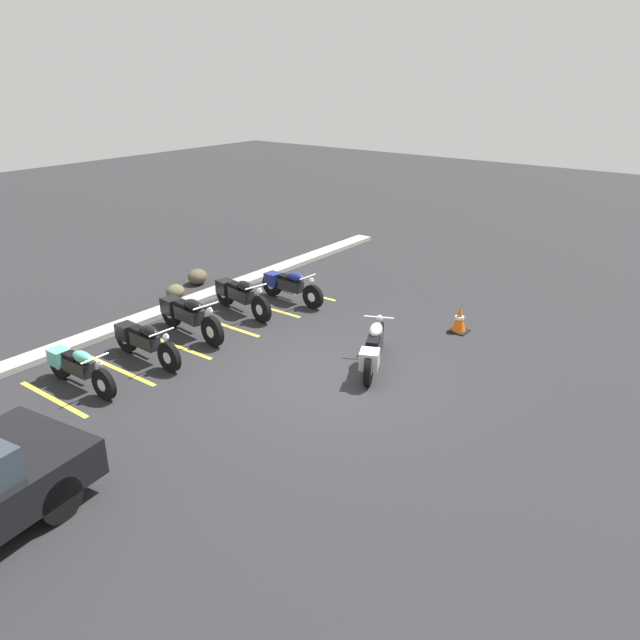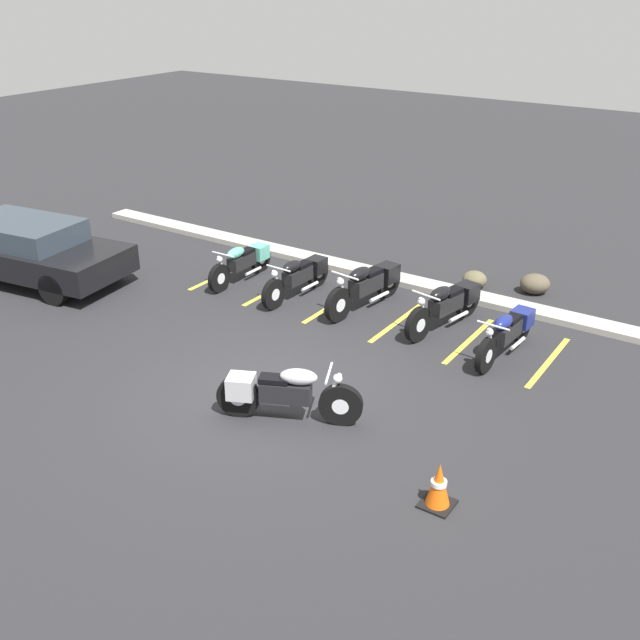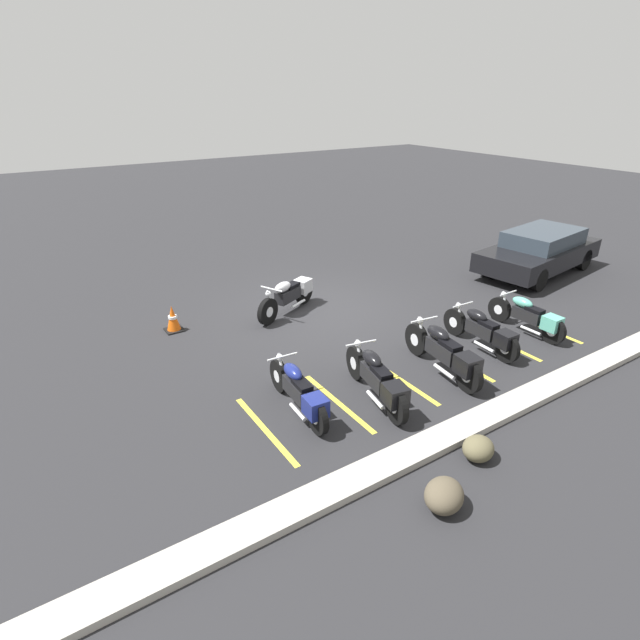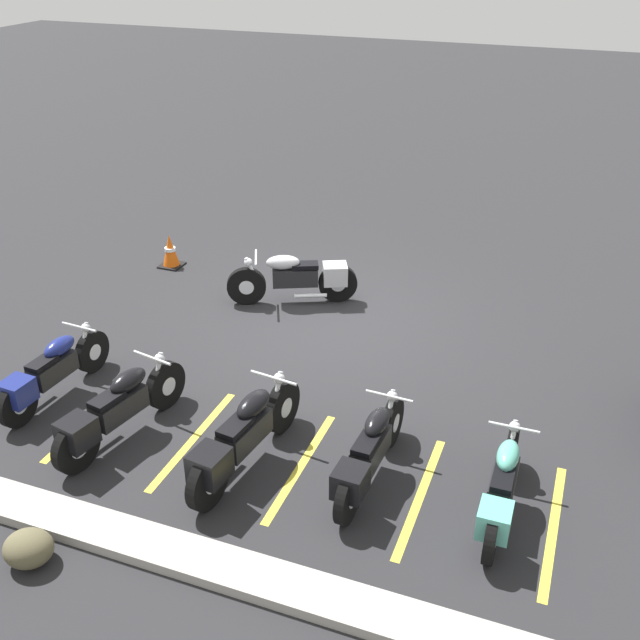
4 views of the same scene
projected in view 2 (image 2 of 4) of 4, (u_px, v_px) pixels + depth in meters
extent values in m
plane|color=#262628|center=(262.00, 395.00, 11.69)|extent=(60.00, 60.00, 0.00)
cylinder|color=black|center=(341.00, 405.00, 10.80)|extent=(0.64, 0.38, 0.65)
cylinder|color=silver|center=(341.00, 405.00, 10.80)|extent=(0.28, 0.22, 0.25)
cylinder|color=black|center=(238.00, 396.00, 11.01)|extent=(0.64, 0.38, 0.65)
cylinder|color=silver|center=(238.00, 396.00, 11.01)|extent=(0.28, 0.22, 0.25)
cube|color=black|center=(286.00, 392.00, 10.85)|extent=(0.79, 0.56, 0.29)
ellipsoid|color=#B7B7BC|center=(299.00, 377.00, 10.71)|extent=(0.61, 0.46, 0.24)
cube|color=black|center=(274.00, 379.00, 10.79)|extent=(0.49, 0.40, 0.08)
cube|color=#B7B7BC|center=(241.00, 386.00, 10.93)|extent=(0.50, 0.49, 0.33)
cylinder|color=silver|center=(333.00, 389.00, 10.70)|extent=(0.26, 0.16, 0.52)
cylinder|color=silver|center=(329.00, 373.00, 10.60)|extent=(0.29, 0.57, 0.04)
sphere|color=silver|center=(338.00, 379.00, 10.62)|extent=(0.14, 0.14, 0.14)
cylinder|color=silver|center=(272.00, 403.00, 11.13)|extent=(0.52, 0.29, 0.07)
cylinder|color=black|center=(219.00, 278.00, 15.31)|extent=(0.11, 0.59, 0.59)
cylinder|color=silver|center=(219.00, 278.00, 15.31)|extent=(0.12, 0.23, 0.23)
cylinder|color=black|center=(261.00, 258.00, 16.36)|extent=(0.11, 0.59, 0.59)
cylinder|color=silver|center=(261.00, 258.00, 16.36)|extent=(0.12, 0.23, 0.23)
cube|color=black|center=(242.00, 261.00, 15.81)|extent=(0.26, 0.69, 0.27)
ellipsoid|color=#59B29E|center=(236.00, 253.00, 15.57)|extent=(0.24, 0.51, 0.22)
cube|color=black|center=(246.00, 251.00, 15.85)|extent=(0.22, 0.40, 0.07)
cube|color=#59B29E|center=(259.00, 252.00, 16.26)|extent=(0.33, 0.36, 0.31)
cylinder|color=silver|center=(222.00, 266.00, 15.29)|extent=(0.06, 0.24, 0.48)
cylinder|color=silver|center=(223.00, 254.00, 15.23)|extent=(0.56, 0.04, 0.03)
sphere|color=silver|center=(220.00, 259.00, 15.17)|extent=(0.13, 0.13, 0.13)
cylinder|color=silver|center=(253.00, 271.00, 16.03)|extent=(0.07, 0.50, 0.06)
cylinder|color=black|center=(274.00, 294.00, 14.53)|extent=(0.14, 0.62, 0.61)
cylinder|color=silver|center=(274.00, 294.00, 14.53)|extent=(0.13, 0.24, 0.23)
cylinder|color=black|center=(318.00, 272.00, 15.58)|extent=(0.14, 0.62, 0.61)
cylinder|color=silver|center=(318.00, 272.00, 15.58)|extent=(0.13, 0.24, 0.23)
cube|color=black|center=(298.00, 276.00, 15.03)|extent=(0.29, 0.72, 0.28)
ellipsoid|color=black|center=(292.00, 267.00, 14.79)|extent=(0.27, 0.53, 0.22)
cube|color=black|center=(302.00, 265.00, 15.07)|extent=(0.24, 0.42, 0.07)
cube|color=black|center=(316.00, 265.00, 15.48)|extent=(0.35, 0.39, 0.32)
cylinder|color=silver|center=(277.00, 281.00, 14.51)|extent=(0.07, 0.25, 0.50)
cylinder|color=silver|center=(278.00, 268.00, 14.45)|extent=(0.58, 0.06, 0.03)
sphere|color=silver|center=(274.00, 274.00, 14.39)|extent=(0.13, 0.13, 0.13)
cylinder|color=silver|center=(310.00, 286.00, 15.25)|extent=(0.09, 0.51, 0.07)
cylinder|color=black|center=(338.00, 305.00, 14.00)|extent=(0.21, 0.68, 0.67)
cylinder|color=silver|center=(338.00, 305.00, 14.00)|extent=(0.16, 0.27, 0.26)
cylinder|color=black|center=(388.00, 281.00, 15.08)|extent=(0.21, 0.68, 0.67)
cylinder|color=silver|center=(388.00, 281.00, 15.08)|extent=(0.16, 0.27, 0.26)
cube|color=black|center=(366.00, 284.00, 14.51)|extent=(0.38, 0.80, 0.31)
ellipsoid|color=black|center=(360.00, 274.00, 14.25)|extent=(0.33, 0.60, 0.24)
cube|color=black|center=(372.00, 272.00, 14.54)|extent=(0.30, 0.48, 0.08)
cube|color=black|center=(387.00, 273.00, 14.97)|extent=(0.42, 0.45, 0.35)
cylinder|color=silver|center=(343.00, 290.00, 13.97)|extent=(0.09, 0.27, 0.54)
cylinder|color=silver|center=(345.00, 276.00, 13.90)|extent=(0.63, 0.12, 0.04)
sphere|color=silver|center=(340.00, 282.00, 13.84)|extent=(0.14, 0.14, 0.14)
cylinder|color=silver|center=(379.00, 297.00, 14.73)|extent=(0.14, 0.57, 0.07)
cylinder|color=black|center=(418.00, 324.00, 13.25)|extent=(0.24, 0.66, 0.65)
cylinder|color=silver|center=(418.00, 324.00, 13.25)|extent=(0.17, 0.26, 0.25)
cylinder|color=black|center=(468.00, 300.00, 14.22)|extent=(0.24, 0.66, 0.65)
cylinder|color=silver|center=(468.00, 300.00, 14.22)|extent=(0.17, 0.26, 0.25)
cube|color=black|center=(446.00, 304.00, 13.70)|extent=(0.41, 0.78, 0.29)
ellipsoid|color=black|center=(441.00, 294.00, 13.46)|extent=(0.35, 0.59, 0.23)
cube|color=black|center=(452.00, 291.00, 13.73)|extent=(0.31, 0.47, 0.08)
cube|color=black|center=(467.00, 292.00, 14.12)|extent=(0.42, 0.45, 0.33)
cylinder|color=silver|center=(423.00, 309.00, 13.21)|extent=(0.11, 0.26, 0.52)
cylinder|color=silver|center=(426.00, 295.00, 13.14)|extent=(0.60, 0.15, 0.04)
sphere|color=silver|center=(421.00, 301.00, 13.09)|extent=(0.14, 0.14, 0.14)
cylinder|color=silver|center=(459.00, 316.00, 13.90)|extent=(0.17, 0.54, 0.07)
cylinder|color=black|center=(486.00, 355.00, 12.22)|extent=(0.15, 0.61, 0.61)
cylinder|color=silver|center=(486.00, 355.00, 12.22)|extent=(0.13, 0.24, 0.23)
cylinder|color=black|center=(522.00, 326.00, 13.25)|extent=(0.15, 0.61, 0.61)
cylinder|color=silver|center=(522.00, 326.00, 13.25)|extent=(0.13, 0.24, 0.23)
cube|color=black|center=(507.00, 332.00, 12.71)|extent=(0.30, 0.72, 0.28)
ellipsoid|color=navy|center=(504.00, 322.00, 12.47)|extent=(0.27, 0.53, 0.22)
cube|color=black|center=(512.00, 319.00, 12.75)|extent=(0.25, 0.42, 0.07)
cube|color=navy|center=(522.00, 318.00, 13.15)|extent=(0.35, 0.39, 0.31)
cylinder|color=silver|center=(490.00, 340.00, 12.20)|extent=(0.07, 0.24, 0.49)
cylinder|color=silver|center=(493.00, 326.00, 12.14)|extent=(0.57, 0.07, 0.03)
sphere|color=silver|center=(490.00, 332.00, 12.09)|extent=(0.13, 0.13, 0.13)
cylinder|color=silver|center=(518.00, 343.00, 12.92)|extent=(0.10, 0.51, 0.06)
cylinder|color=black|center=(108.00, 263.00, 16.01)|extent=(0.66, 0.30, 0.64)
cylinder|color=black|center=(54.00, 289.00, 14.72)|extent=(0.66, 0.30, 0.64)
cylinder|color=black|center=(14.00, 245.00, 17.10)|extent=(0.66, 0.30, 0.64)
cube|color=black|center=(31.00, 254.00, 15.81)|extent=(4.50, 2.36, 0.55)
cube|color=#2D3842|center=(21.00, 231.00, 15.66)|extent=(2.59, 1.82, 0.45)
cube|color=#A8A399|center=(418.00, 283.00, 15.67)|extent=(18.00, 0.50, 0.12)
ellipsoid|color=brown|center=(475.00, 280.00, 15.53)|extent=(0.59, 0.55, 0.37)
ellipsoid|color=brown|center=(535.00, 284.00, 15.26)|extent=(0.77, 0.72, 0.42)
cube|color=black|center=(437.00, 504.00, 9.27)|extent=(0.40, 0.40, 0.03)
cone|color=#EA590F|center=(439.00, 485.00, 9.15)|extent=(0.32, 0.32, 0.61)
cylinder|color=white|center=(439.00, 483.00, 9.13)|extent=(0.20, 0.20, 0.06)
cube|color=gold|center=(222.00, 274.00, 16.29)|extent=(0.10, 2.10, 0.00)
cube|color=gold|center=(275.00, 289.00, 15.57)|extent=(0.10, 2.10, 0.00)
cube|color=gold|center=(334.00, 304.00, 14.84)|extent=(0.10, 2.10, 0.00)
cube|color=gold|center=(398.00, 321.00, 14.11)|extent=(0.10, 2.10, 0.00)
cube|color=gold|center=(469.00, 341.00, 13.38)|extent=(0.10, 2.10, 0.00)
cube|color=gold|center=(549.00, 362.00, 12.66)|extent=(0.10, 2.10, 0.00)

